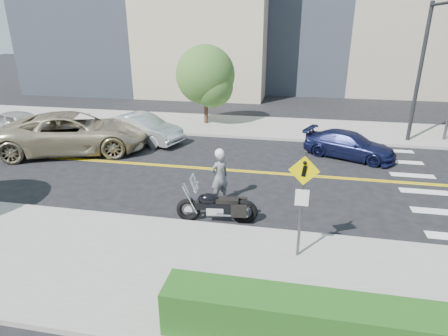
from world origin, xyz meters
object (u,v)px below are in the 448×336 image
motorcycle (217,199)px  motorcyclist (220,175)px  parked_car_silver (142,128)px  suv (74,133)px  parked_car_white (22,124)px  parked_car_blue (349,145)px  pedestrian_sign (302,195)px

motorcycle → motorcyclist: bearing=92.4°
motorcycle → parked_car_silver: motorcycle is taller
motorcycle → suv: 10.25m
motorcyclist → parked_car_white: 14.06m
parked_car_blue → parked_car_white: bearing=112.3°
motorcyclist → parked_car_silver: motorcyclist is taller
motorcycle → suv: (-8.55, 5.66, 0.21)m
pedestrian_sign → suv: (-11.17, 7.39, -0.96)m
motorcycle → parked_car_white: size_ratio=0.58×
suv → pedestrian_sign: bearing=-143.0°
suv → parked_car_white: 4.77m
suv → parked_car_blue: (13.50, 1.77, -0.37)m
pedestrian_sign → motorcycle: 3.35m
motorcycle → parked_car_silver: size_ratio=0.56×
pedestrian_sign → parked_car_white: pedestrian_sign is taller
motorcyclist → suv: 9.31m
pedestrian_sign → motorcycle: pedestrian_sign is taller
pedestrian_sign → suv: size_ratio=0.42×
motorcyclist → parked_car_blue: motorcyclist is taller
parked_car_white → parked_car_silver: (7.08, 0.50, 0.00)m
pedestrian_sign → parked_car_blue: pedestrian_sign is taller
motorcyclist → suv: size_ratio=0.28×
pedestrian_sign → parked_car_silver: size_ratio=0.65×
pedestrian_sign → motorcyclist: (-2.85, 3.23, -0.96)m
motorcyclist → motorcycle: motorcyclist is taller
motorcyclist → parked_car_silver: bearing=-89.6°
parked_car_white → parked_car_blue: parked_car_white is taller
suv → parked_car_silver: 3.50m
parked_car_white → pedestrian_sign: bearing=-104.1°
motorcyclist → parked_car_blue: 7.88m
motorcyclist → suv: motorcyclist is taller
parked_car_white → motorcycle: bearing=-103.5°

